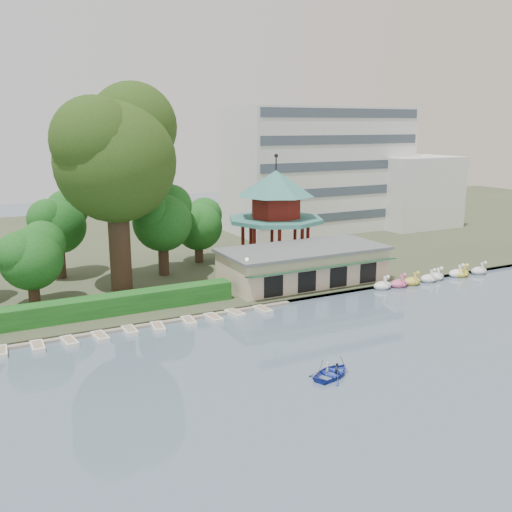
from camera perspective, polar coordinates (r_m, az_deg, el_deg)
ground_plane at (r=42.27m, az=8.95°, el=-11.85°), size 220.00×220.00×0.00m
shore at (r=87.65m, az=-11.38°, el=1.26°), size 220.00×70.00×0.40m
embankment at (r=56.08m, az=-1.50°, el=-5.19°), size 220.00×0.60×0.30m
dock at (r=52.23m, az=-13.49°, el=-6.99°), size 34.00×1.60×0.24m
boathouse at (r=64.06m, az=4.75°, el=-0.85°), size 18.60×9.39×3.90m
pavilion at (r=72.57m, az=1.99°, el=4.94°), size 12.40×12.40×13.50m
office_building at (r=97.59m, az=7.82°, el=8.23°), size 38.00×18.00×20.00m
hedge at (r=54.39m, az=-17.47°, el=-5.12°), size 30.00×2.00×1.80m
lamp_post at (r=57.28m, az=-0.90°, el=-1.47°), size 0.36×0.36×4.28m
big_tree at (r=60.69m, az=-13.84°, el=10.20°), size 13.67×12.74×21.73m
small_trees at (r=64.33m, az=-17.31°, el=2.10°), size 39.50×16.32×10.51m
swan_boats at (r=69.04m, az=17.27°, el=-2.07°), size 16.79×2.13×1.92m
moored_rowboats at (r=50.75m, az=-13.91°, el=-7.53°), size 29.79×2.73×0.36m
rowboat_with_passengers at (r=42.04m, az=7.63°, el=-11.19°), size 5.88×5.12×2.01m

